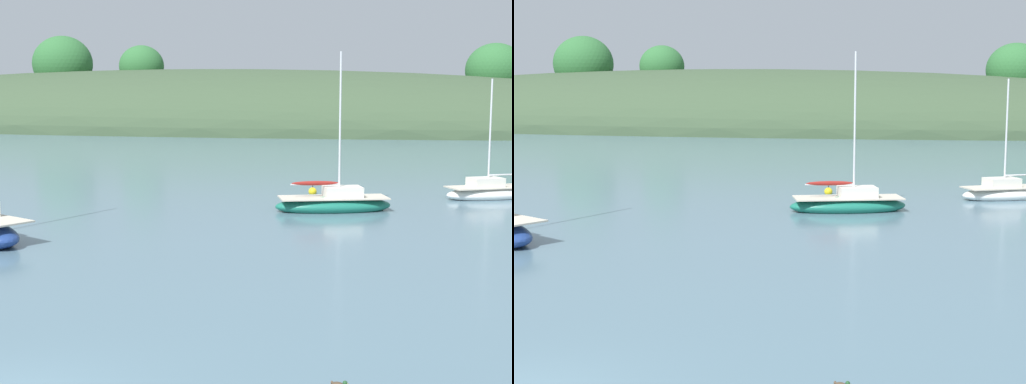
% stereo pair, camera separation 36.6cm
% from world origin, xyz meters
% --- Properties ---
extents(far_shoreline_hill, '(150.00, 36.00, 21.07)m').
position_xyz_m(far_shoreline_hill, '(-25.10, 89.47, 0.13)').
color(far_shoreline_hill, '#384C33').
rests_on(far_shoreline_hill, ground).
extents(sailboat_white_near, '(5.29, 3.90, 6.21)m').
position_xyz_m(sailboat_white_near, '(10.20, 29.01, 0.32)').
color(sailboat_white_near, white).
rests_on(sailboat_white_near, ground).
extents(sailboat_cream_ketch, '(5.65, 3.50, 7.38)m').
position_xyz_m(sailboat_cream_ketch, '(2.92, 23.16, 0.35)').
color(sailboat_cream_ketch, '#196B56').
rests_on(sailboat_cream_ketch, ground).
extents(mooring_buoy_channel, '(0.44, 0.44, 0.54)m').
position_xyz_m(mooring_buoy_channel, '(1.07, 28.61, 0.12)').
color(mooring_buoy_channel, yellow).
rests_on(mooring_buoy_channel, ground).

